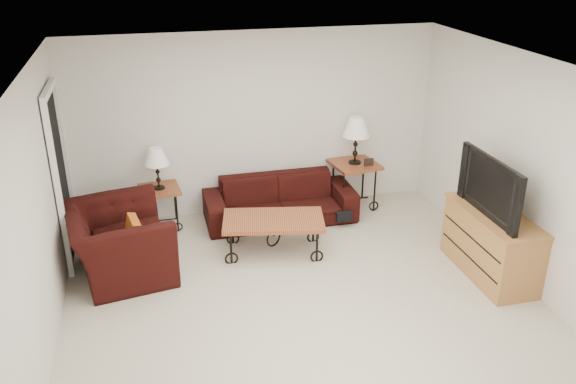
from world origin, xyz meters
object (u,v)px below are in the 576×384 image
object	(u,v)px
tv_stand	(491,244)
television	(499,186)
coffee_table	(274,235)
side_table_right	(354,185)
sofa	(280,200)
side_table_left	(161,208)
backpack	(342,210)
lamp_right	(356,141)
lamp_left	(157,168)
armchair	(120,242)

from	to	relation	value
tv_stand	television	size ratio (longest dim) A/B	1.12
coffee_table	side_table_right	bearing A→B (deg)	36.45
sofa	side_table_right	xyz separation A→B (m)	(1.12, 0.18, 0.04)
side_table_left	coffee_table	distance (m)	1.66
sofa	side_table_right	size ratio (longest dim) A/B	3.06
backpack	coffee_table	bearing A→B (deg)	-151.39
coffee_table	television	distance (m)	2.67
tv_stand	backpack	world-z (taller)	tv_stand
sofa	lamp_right	world-z (taller)	lamp_right
television	backpack	bearing A→B (deg)	-142.67
side_table_left	television	xyz separation A→B (m)	(3.58, -2.13, 0.82)
side_table_left	television	size ratio (longest dim) A/B	0.49
sofa	lamp_left	xyz separation A→B (m)	(-1.58, 0.18, 0.54)
sofa	backpack	distance (m)	0.85
lamp_left	lamp_right	world-z (taller)	lamp_right
armchair	tv_stand	size ratio (longest dim) A/B	0.96
sofa	lamp_right	distance (m)	1.34
side_table_right	sofa	bearing A→B (deg)	-170.89
armchair	lamp_left	bearing A→B (deg)	-34.56
side_table_left	tv_stand	world-z (taller)	tv_stand
sofa	television	world-z (taller)	television
side_table_right	coffee_table	bearing A→B (deg)	-143.55
sofa	television	size ratio (longest dim) A/B	1.76
side_table_left	lamp_left	bearing A→B (deg)	0.00
coffee_table	armchair	bearing A→B (deg)	-178.14
lamp_right	backpack	distance (m)	1.01
backpack	lamp_right	bearing A→B (deg)	58.70
tv_stand	backpack	size ratio (longest dim) A/B	3.06
tv_stand	backpack	xyz separation A→B (m)	(-1.24, 1.60, -0.18)
coffee_table	sofa	bearing A→B (deg)	71.74
lamp_right	tv_stand	world-z (taller)	lamp_right
lamp_left	armchair	bearing A→B (deg)	-114.87
tv_stand	lamp_right	bearing A→B (deg)	112.70
side_table_left	coffee_table	size ratio (longest dim) A/B	0.46
television	tv_stand	bearing A→B (deg)	90.00
side_table_left	coffee_table	xyz separation A→B (m)	(1.30, -1.04, -0.05)
armchair	backpack	xyz separation A→B (m)	(2.86, 0.57, -0.19)
sofa	tv_stand	xyz separation A→B (m)	(2.01, -1.95, 0.09)
side_table_right	backpack	world-z (taller)	side_table_right
coffee_table	tv_stand	bearing A→B (deg)	-25.39
lamp_left	armchair	world-z (taller)	lamp_left
television	backpack	xyz separation A→B (m)	(-1.22, 1.60, -0.89)
coffee_table	lamp_right	bearing A→B (deg)	36.45
lamp_right	television	size ratio (longest dim) A/B	0.58
armchair	tv_stand	xyz separation A→B (m)	(4.11, -1.03, -0.02)
coffee_table	tv_stand	world-z (taller)	tv_stand
sofa	armchair	size ratio (longest dim) A/B	1.64
coffee_table	backpack	size ratio (longest dim) A/B	2.90
side_table_right	side_table_left	bearing A→B (deg)	180.00
lamp_right	armchair	bearing A→B (deg)	-161.15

